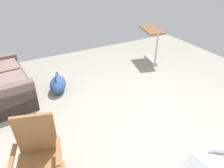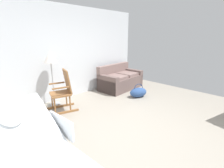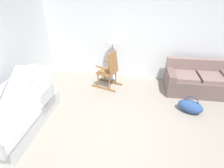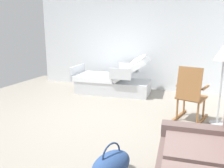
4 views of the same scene
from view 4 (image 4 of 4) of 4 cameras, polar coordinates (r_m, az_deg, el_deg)
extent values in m
plane|color=gray|center=(4.61, -6.69, -8.43)|extent=(6.86, 6.86, 0.00)
cube|color=silver|center=(6.91, 3.59, 10.30)|extent=(0.10, 5.56, 2.70)
cube|color=silver|center=(6.36, 0.39, -0.63)|extent=(0.99, 1.98, 0.35)
cube|color=white|center=(6.45, -3.64, 1.77)|extent=(0.98, 1.21, 0.14)
cube|color=white|center=(6.14, 4.88, 3.65)|extent=(0.96, 0.92, 0.64)
ellipsoid|color=white|center=(6.07, 6.38, 5.85)|extent=(0.37, 0.50, 0.38)
cube|color=silver|center=(6.67, 4.14, 3.98)|extent=(0.07, 0.56, 0.28)
cube|color=silver|center=(5.71, 1.92, 2.44)|extent=(0.07, 0.56, 0.28)
cube|color=silver|center=(6.66, -8.49, 2.97)|extent=(0.95, 0.11, 0.36)
cylinder|color=black|center=(6.57, 7.98, -1.44)|extent=(0.10, 0.10, 0.10)
cylinder|color=black|center=(5.88, 6.89, -3.15)|extent=(0.10, 0.10, 0.10)
cylinder|color=black|center=(6.97, -5.08, -0.50)|extent=(0.10, 0.10, 0.10)
cylinder|color=black|center=(6.33, -7.49, -1.98)|extent=(0.10, 0.10, 0.10)
cube|color=#7F6660|center=(2.66, 20.01, -14.54)|extent=(0.71, 0.69, 0.10)
cube|color=#68534F|center=(3.05, 20.10, -14.82)|extent=(0.24, 0.86, 0.60)
cube|color=brown|center=(4.71, 21.03, -8.48)|extent=(0.74, 0.25, 0.05)
cube|color=brown|center=(4.83, 16.07, -7.57)|extent=(0.74, 0.25, 0.05)
cylinder|color=brown|center=(4.91, 17.26, -4.51)|extent=(0.04, 0.04, 0.40)
cylinder|color=brown|center=(4.81, 21.58, -5.23)|extent=(0.04, 0.04, 0.40)
cylinder|color=brown|center=(4.58, 15.71, -5.69)|extent=(0.04, 0.04, 0.40)
cylinder|color=brown|center=(4.47, 20.32, -6.49)|extent=(0.04, 0.04, 0.40)
cube|color=brown|center=(4.63, 18.90, -3.11)|extent=(0.58, 0.59, 0.04)
cube|color=brown|center=(4.37, 18.38, 0.06)|extent=(0.24, 0.45, 0.60)
cube|color=brown|center=(4.67, 16.49, -0.03)|extent=(0.38, 0.15, 0.03)
cube|color=brown|center=(4.54, 21.94, -0.81)|extent=(0.38, 0.15, 0.03)
cylinder|color=#B2B5BA|center=(4.73, 24.32, -8.81)|extent=(0.28, 0.28, 0.03)
cylinder|color=#B2B5BA|center=(4.55, 25.02, -1.89)|extent=(0.03, 0.03, 1.15)
ellipsoid|color=#2D4C84|center=(2.88, -0.16, -19.22)|extent=(0.64, 0.51, 0.30)
torus|color=navy|center=(2.81, -0.17, -16.97)|extent=(0.28, 0.13, 0.30)
camera|label=1|loc=(6.31, 21.39, 19.26)|focal=35.24mm
camera|label=2|loc=(7.27, -10.77, 14.06)|focal=26.30mm
camera|label=3|loc=(5.74, -35.70, 20.55)|focal=29.05mm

